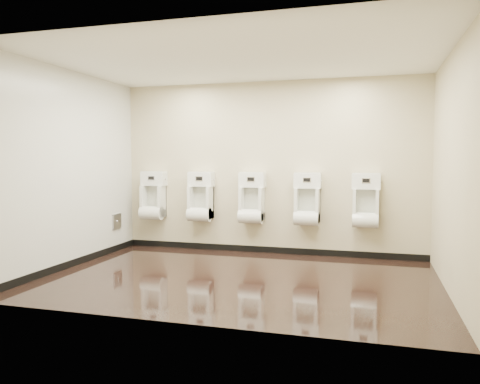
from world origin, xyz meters
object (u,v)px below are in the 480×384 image
object	(u,v)px
urinal_2	(252,202)
urinal_4	(366,205)
access_panel	(117,221)
urinal_1	(200,200)
urinal_0	(153,199)
urinal_3	(307,203)

from	to	relation	value
urinal_2	urinal_4	distance (m)	1.79
access_panel	urinal_1	xyz separation A→B (m)	(1.35, 0.41, 0.35)
urinal_1	urinal_4	world-z (taller)	same
urinal_0	urinal_4	xyz separation A→B (m)	(3.56, 0.00, 0.00)
urinal_0	urinal_1	bearing A→B (deg)	0.00
urinal_0	urinal_2	bearing A→B (deg)	0.00
access_panel	urinal_3	size ratio (longest dim) A/B	0.31
access_panel	urinal_0	bearing A→B (deg)	40.61
urinal_1	urinal_4	size ratio (longest dim) A/B	1.00
urinal_4	urinal_0	bearing A→B (deg)	180.00
urinal_1	urinal_2	xyz separation A→B (m)	(0.89, 0.00, 0.00)
access_panel	urinal_1	world-z (taller)	urinal_1
urinal_1	urinal_4	distance (m)	2.68
access_panel	urinal_3	bearing A→B (deg)	7.36
urinal_0	urinal_2	size ratio (longest dim) A/B	1.00
urinal_1	urinal_3	size ratio (longest dim) A/B	1.00
urinal_3	urinal_4	world-z (taller)	same
access_panel	urinal_2	world-z (taller)	urinal_2
access_panel	urinal_1	size ratio (longest dim) A/B	0.31
access_panel	urinal_4	bearing A→B (deg)	5.75
urinal_3	urinal_1	bearing A→B (deg)	180.00
urinal_1	urinal_3	xyz separation A→B (m)	(1.79, 0.00, 0.00)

